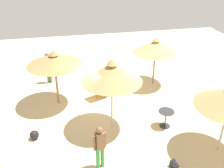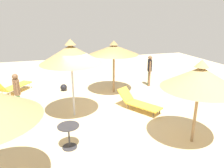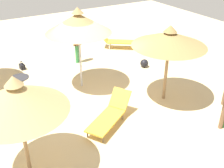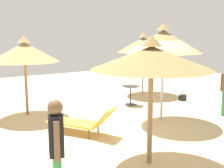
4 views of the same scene
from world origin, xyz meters
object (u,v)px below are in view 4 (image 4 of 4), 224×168
(parasol_umbrella_front, at_px, (151,58))
(parasol_umbrella_near_right, at_px, (163,41))
(person_standing_far_left, at_px, (56,148))
(side_table_round, at_px, (131,92))
(parasol_umbrella_near_left, at_px, (24,52))
(parasol_umbrella_back, at_px, (143,45))
(lounge_chair_far_right, at_px, (83,121))
(handbag, at_px, (183,97))

(parasol_umbrella_front, height_order, parasol_umbrella_near_right, parasol_umbrella_near_right)
(parasol_umbrella_front, bearing_deg, person_standing_far_left, -169.11)
(parasol_umbrella_front, height_order, side_table_round, parasol_umbrella_front)
(parasol_umbrella_near_left, distance_m, parasol_umbrella_near_right, 4.47)
(parasol_umbrella_near_left, xyz_separation_m, parasol_umbrella_back, (5.48, 0.57, 0.11))
(lounge_chair_far_right, relative_size, side_table_round, 2.65)
(handbag, bearing_deg, parasol_umbrella_front, -143.40)
(parasol_umbrella_front, xyz_separation_m, parasol_umbrella_near_left, (-1.00, 5.09, -0.11))
(parasol_umbrella_back, bearing_deg, lounge_chair_far_right, -145.71)
(lounge_chair_far_right, bearing_deg, side_table_round, 31.67)
(parasol_umbrella_back, xyz_separation_m, handbag, (0.51, -1.96, -2.10))
(parasol_umbrella_back, distance_m, lounge_chair_far_right, 6.10)
(parasol_umbrella_near_right, height_order, handbag, parasol_umbrella_near_right)
(parasol_umbrella_near_right, relative_size, lounge_chair_far_right, 1.54)
(parasol_umbrella_near_right, distance_m, lounge_chair_far_right, 3.40)
(parasol_umbrella_back, bearing_deg, side_table_round, -141.42)
(person_standing_far_left, relative_size, handbag, 4.45)
(parasol_umbrella_front, distance_m, side_table_round, 5.37)
(handbag, bearing_deg, person_standing_far_left, -150.23)
(parasol_umbrella_near_left, bearing_deg, side_table_round, -12.14)
(handbag, bearing_deg, lounge_chair_far_right, -166.11)
(handbag, bearing_deg, side_table_round, 165.47)
(parasol_umbrella_front, relative_size, side_table_round, 3.60)
(handbag, bearing_deg, parasol_umbrella_near_right, -149.31)
(parasol_umbrella_near_left, relative_size, parasol_umbrella_back, 0.95)
(parasol_umbrella_front, relative_size, handbag, 6.86)
(side_table_round, bearing_deg, parasol_umbrella_back, 38.58)
(parasol_umbrella_near_left, height_order, side_table_round, parasol_umbrella_near_left)
(parasol_umbrella_front, distance_m, parasol_umbrella_near_right, 3.16)
(parasol_umbrella_near_left, xyz_separation_m, lounge_chair_far_right, (0.68, -2.70, -1.77))
(parasol_umbrella_near_right, relative_size, side_table_round, 4.08)
(parasol_umbrella_near_left, bearing_deg, handbag, -13.04)
(lounge_chair_far_right, bearing_deg, parasol_umbrella_back, 34.29)
(parasol_umbrella_near_right, xyz_separation_m, side_table_round, (0.43, 2.17, -1.96))
(parasol_umbrella_back, distance_m, handbag, 2.91)
(person_standing_far_left, height_order, side_table_round, person_standing_far_left)
(parasol_umbrella_near_left, distance_m, side_table_round, 4.16)
(parasol_umbrella_front, bearing_deg, handbag, 36.60)
(parasol_umbrella_front, height_order, handbag, parasol_umbrella_front)
(parasol_umbrella_near_left, xyz_separation_m, person_standing_far_left, (-1.24, -5.53, -1.13))
(lounge_chair_far_right, xyz_separation_m, side_table_round, (3.07, 1.89, 0.16))
(parasol_umbrella_near_left, height_order, lounge_chair_far_right, parasol_umbrella_near_left)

